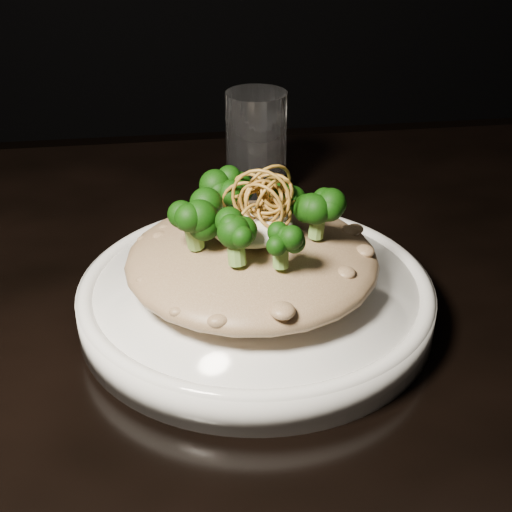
# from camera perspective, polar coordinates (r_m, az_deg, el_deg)

# --- Properties ---
(table) EXTENTS (1.10, 0.80, 0.75)m
(table) POSITION_cam_1_polar(r_m,az_deg,el_deg) (0.65, 1.89, -10.04)
(table) COLOR black
(table) RESTS_ON ground
(plate) EXTENTS (0.28, 0.28, 0.03)m
(plate) POSITION_cam_1_polar(r_m,az_deg,el_deg) (0.58, -0.00, -3.48)
(plate) COLOR white
(plate) RESTS_ON table
(risotto) EXTENTS (0.20, 0.20, 0.04)m
(risotto) POSITION_cam_1_polar(r_m,az_deg,el_deg) (0.56, -0.32, -0.31)
(risotto) COLOR brown
(risotto) RESTS_ON plate
(broccoli) EXTENTS (0.12, 0.12, 0.05)m
(broccoli) POSITION_cam_1_polar(r_m,az_deg,el_deg) (0.53, -0.34, 3.52)
(broccoli) COLOR black
(broccoli) RESTS_ON risotto
(cheese) EXTENTS (0.06, 0.06, 0.02)m
(cheese) POSITION_cam_1_polar(r_m,az_deg,el_deg) (0.54, -0.33, 2.39)
(cheese) COLOR white
(cheese) RESTS_ON risotto
(shallots) EXTENTS (0.06, 0.06, 0.04)m
(shallots) POSITION_cam_1_polar(r_m,az_deg,el_deg) (0.53, 0.55, 5.21)
(shallots) COLOR brown
(shallots) RESTS_ON cheese
(drinking_glass) EXTENTS (0.08, 0.08, 0.11)m
(drinking_glass) POSITION_cam_1_polar(r_m,az_deg,el_deg) (0.77, 0.02, 8.87)
(drinking_glass) COLOR silver
(drinking_glass) RESTS_ON table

